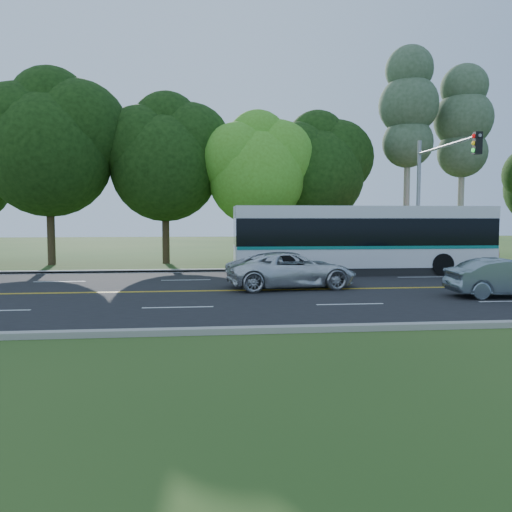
{
  "coord_description": "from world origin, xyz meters",
  "views": [
    {
      "loc": [
        -5.17,
        -19.0,
        2.76
      ],
      "look_at": [
        -2.98,
        2.0,
        1.19
      ],
      "focal_mm": 35.0,
      "sensor_mm": 36.0,
      "label": 1
    }
  ],
  "objects": [
    {
      "name": "ground",
      "position": [
        0.0,
        0.0,
        0.0
      ],
      "size": [
        120.0,
        120.0,
        0.0
      ],
      "primitive_type": "plane",
      "color": "#284A18",
      "rests_on": "ground"
    },
    {
      "name": "road",
      "position": [
        0.0,
        0.0,
        0.01
      ],
      "size": [
        60.0,
        14.0,
        0.02
      ],
      "primitive_type": "cube",
      "color": "black",
      "rests_on": "ground"
    },
    {
      "name": "curb_north",
      "position": [
        0.0,
        7.15,
        0.07
      ],
      "size": [
        60.0,
        0.3,
        0.15
      ],
      "primitive_type": "cube",
      "color": "#9D988E",
      "rests_on": "ground"
    },
    {
      "name": "curb_south",
      "position": [
        0.0,
        -7.15,
        0.07
      ],
      "size": [
        60.0,
        0.3,
        0.15
      ],
      "primitive_type": "cube",
      "color": "#9D988E",
      "rests_on": "ground"
    },
    {
      "name": "grass_verge",
      "position": [
        0.0,
        9.0,
        0.05
      ],
      "size": [
        60.0,
        4.0,
        0.1
      ],
      "primitive_type": "cube",
      "color": "#284A18",
      "rests_on": "ground"
    },
    {
      "name": "lane_markings",
      "position": [
        -0.09,
        0.0,
        0.02
      ],
      "size": [
        57.6,
        13.82,
        0.0
      ],
      "color": "gold",
      "rests_on": "road"
    },
    {
      "name": "tree_row",
      "position": [
        -5.15,
        12.13,
        6.73
      ],
      "size": [
        44.7,
        9.1,
        13.84
      ],
      "color": "#322116",
      "rests_on": "ground"
    },
    {
      "name": "bougainvillea_hedge",
      "position": [
        7.18,
        8.15,
        0.72
      ],
      "size": [
        9.5,
        2.25,
        1.5
      ],
      "color": "maroon",
      "rests_on": "ground"
    },
    {
      "name": "traffic_signal",
      "position": [
        6.49,
        5.4,
        4.67
      ],
      "size": [
        0.42,
        6.1,
        7.0
      ],
      "color": "gray",
      "rests_on": "ground"
    },
    {
      "name": "transit_bus",
      "position": [
        2.77,
        5.43,
        1.69
      ],
      "size": [
        12.92,
        2.96,
        3.37
      ],
      "rotation": [
        0.0,
        0.0,
        -0.01
      ],
      "color": "white",
      "rests_on": "road"
    },
    {
      "name": "sedan",
      "position": [
        5.44,
        -2.61,
        0.69
      ],
      "size": [
        4.18,
        1.71,
        1.35
      ],
      "primitive_type": "imported",
      "rotation": [
        0.0,
        0.0,
        1.5
      ],
      "color": "slate",
      "rests_on": "road"
    },
    {
      "name": "suv",
      "position": [
        -1.71,
        0.5,
        0.74
      ],
      "size": [
        5.42,
        3.0,
        1.43
      ],
      "primitive_type": "imported",
      "rotation": [
        0.0,
        0.0,
        1.7
      ],
      "color": "silver",
      "rests_on": "road"
    }
  ]
}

